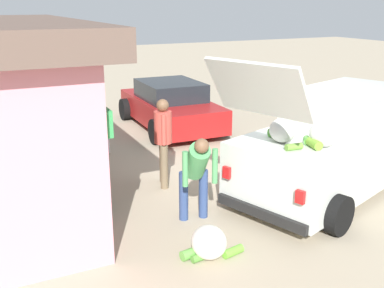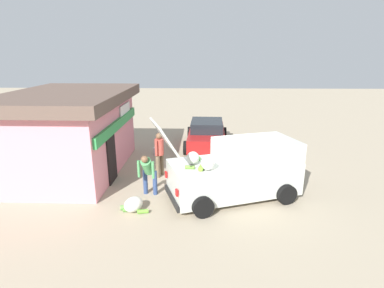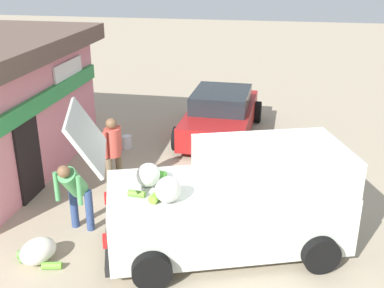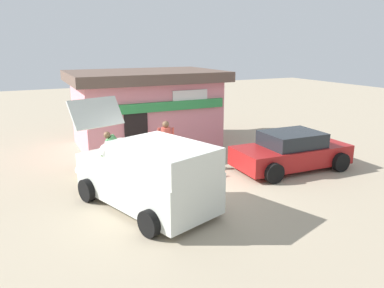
{
  "view_description": "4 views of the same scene",
  "coord_description": "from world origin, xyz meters",
  "px_view_note": "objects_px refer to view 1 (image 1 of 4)",
  "views": [
    {
      "loc": [
        -7.34,
        5.42,
        3.45
      ],
      "look_at": [
        0.36,
        1.6,
        0.78
      ],
      "focal_mm": 42.75,
      "sensor_mm": 36.0,
      "label": 1
    },
    {
      "loc": [
        -10.5,
        0.68,
        4.63
      ],
      "look_at": [
        1.38,
        0.97,
        1.01
      ],
      "focal_mm": 28.47,
      "sensor_mm": 36.0,
      "label": 2
    },
    {
      "loc": [
        -8.56,
        -1.13,
        4.95
      ],
      "look_at": [
        1.74,
        0.68,
        0.73
      ],
      "focal_mm": 44.37,
      "sensor_mm": 36.0,
      "label": 3
    },
    {
      "loc": [
        -4.2,
        -9.37,
        4.23
      ],
      "look_at": [
        0.99,
        1.26,
        1.06
      ],
      "focal_mm": 34.65,
      "sensor_mm": 36.0,
      "label": 4
    }
  ],
  "objects_px": {
    "delivery_van": "(334,143)",
    "vendor_standing": "(163,136)",
    "customer_bending": "(196,171)",
    "parked_sedan": "(171,106)",
    "paint_bucket": "(104,146)",
    "unloaded_banana_pile": "(209,243)"
  },
  "relations": [
    {
      "from": "delivery_van",
      "to": "customer_bending",
      "type": "height_order",
      "value": "delivery_van"
    },
    {
      "from": "customer_bending",
      "to": "paint_bucket",
      "type": "relative_size",
      "value": 4.24
    },
    {
      "from": "parked_sedan",
      "to": "vendor_standing",
      "type": "height_order",
      "value": "vendor_standing"
    },
    {
      "from": "delivery_van",
      "to": "vendor_standing",
      "type": "relative_size",
      "value": 2.85
    },
    {
      "from": "customer_bending",
      "to": "paint_bucket",
      "type": "height_order",
      "value": "customer_bending"
    },
    {
      "from": "delivery_van",
      "to": "vendor_standing",
      "type": "xyz_separation_m",
      "value": [
        1.63,
        2.79,
        0.07
      ]
    },
    {
      "from": "parked_sedan",
      "to": "paint_bucket",
      "type": "bearing_deg",
      "value": 121.62
    },
    {
      "from": "parked_sedan",
      "to": "vendor_standing",
      "type": "bearing_deg",
      "value": 154.46
    },
    {
      "from": "delivery_van",
      "to": "vendor_standing",
      "type": "bearing_deg",
      "value": 59.79
    },
    {
      "from": "vendor_standing",
      "to": "unloaded_banana_pile",
      "type": "xyz_separation_m",
      "value": [
        -2.73,
        0.47,
        -0.8
      ]
    },
    {
      "from": "customer_bending",
      "to": "unloaded_banana_pile",
      "type": "bearing_deg",
      "value": 162.84
    },
    {
      "from": "unloaded_banana_pile",
      "to": "paint_bucket",
      "type": "bearing_deg",
      "value": 0.35
    },
    {
      "from": "paint_bucket",
      "to": "unloaded_banana_pile",
      "type": "bearing_deg",
      "value": -179.65
    },
    {
      "from": "paint_bucket",
      "to": "customer_bending",
      "type": "bearing_deg",
      "value": -175.35
    },
    {
      "from": "customer_bending",
      "to": "delivery_van",
      "type": "bearing_deg",
      "value": -88.15
    },
    {
      "from": "vendor_standing",
      "to": "customer_bending",
      "type": "xyz_separation_m",
      "value": [
        -1.72,
        0.16,
        -0.1
      ]
    },
    {
      "from": "parked_sedan",
      "to": "delivery_van",
      "type": "bearing_deg",
      "value": -170.75
    },
    {
      "from": "delivery_van",
      "to": "paint_bucket",
      "type": "bearing_deg",
      "value": 38.72
    },
    {
      "from": "vendor_standing",
      "to": "customer_bending",
      "type": "height_order",
      "value": "vendor_standing"
    },
    {
      "from": "unloaded_banana_pile",
      "to": "paint_bucket",
      "type": "distance_m",
      "value": 5.21
    },
    {
      "from": "vendor_standing",
      "to": "delivery_van",
      "type": "bearing_deg",
      "value": -120.21
    },
    {
      "from": "customer_bending",
      "to": "unloaded_banana_pile",
      "type": "height_order",
      "value": "customer_bending"
    }
  ]
}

